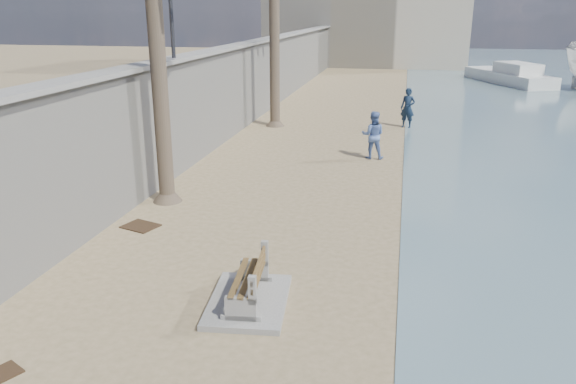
{
  "coord_description": "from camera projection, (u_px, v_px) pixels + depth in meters",
  "views": [
    {
      "loc": [
        1.88,
        -4.51,
        5.05
      ],
      "look_at": [
        -0.5,
        7.0,
        1.2
      ],
      "focal_mm": 35.0,
      "sensor_mm": 36.0,
      "label": 1
    }
  ],
  "objects": [
    {
      "name": "seawall",
      "position": [
        244.0,
        86.0,
        25.2
      ],
      "size": [
        0.45,
        70.0,
        3.5
      ],
      "primitive_type": "cube",
      "color": "gray",
      "rests_on": "ground_plane"
    },
    {
      "name": "wall_cap",
      "position": [
        243.0,
        44.0,
        24.64
      ],
      "size": [
        0.8,
        70.0,
        0.12
      ],
      "primitive_type": "cube",
      "color": "gray",
      "rests_on": "seawall"
    },
    {
      "name": "bench_far",
      "position": [
        248.0,
        285.0,
        9.97
      ],
      "size": [
        1.56,
        2.13,
        0.84
      ],
      "color": "gray",
      "rests_on": "ground_plane"
    },
    {
      "name": "person_a",
      "position": [
        408.0,
        105.0,
        24.69
      ],
      "size": [
        0.84,
        0.69,
        2.0
      ],
      "primitive_type": "imported",
      "rotation": [
        0.0,
        0.0,
        -0.32
      ],
      "color": "#142337",
      "rests_on": "ground_plane"
    },
    {
      "name": "person_b",
      "position": [
        373.0,
        133.0,
        19.58
      ],
      "size": [
        0.91,
        0.71,
        1.85
      ],
      "primitive_type": "imported",
      "rotation": [
        0.0,
        0.0,
        3.17
      ],
      "color": "#516CA9",
      "rests_on": "ground_plane"
    },
    {
      "name": "yacht_far",
      "position": [
        508.0,
        78.0,
        39.76
      ],
      "size": [
        5.39,
        8.57,
        1.5
      ],
      "primitive_type": null,
      "rotation": [
        0.0,
        0.0,
        1.97
      ],
      "color": "silver",
      "rests_on": "bay_water"
    },
    {
      "name": "debris_b",
      "position": [
        1.0,
        374.0,
        8.12
      ],
      "size": [
        0.61,
        0.65,
        0.03
      ],
      "primitive_type": "cube",
      "rotation": [
        0.0,
        0.0,
        1.1
      ],
      "color": "#382616",
      "rests_on": "ground_plane"
    },
    {
      "name": "debris_c",
      "position": [
        141.0,
        226.0,
        13.64
      ],
      "size": [
        0.96,
        0.86,
        0.03
      ],
      "primitive_type": "cube",
      "rotation": [
        0.0,
        0.0,
        5.97
      ],
      "color": "#382616",
      "rests_on": "ground_plane"
    }
  ]
}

